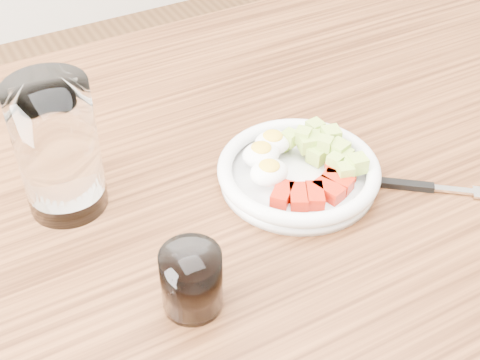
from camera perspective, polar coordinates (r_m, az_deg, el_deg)
dining_table at (r=0.85m, az=0.93°, el=-6.93°), size 1.50×0.90×0.77m
bowl at (r=0.79m, az=5.00°, el=0.95°), size 0.19×0.19×0.05m
fork at (r=0.82m, az=14.97°, el=-0.52°), size 0.15×0.12×0.01m
water_glass at (r=0.75m, az=-15.30°, el=2.64°), size 0.09×0.09×0.16m
coffee_glass at (r=0.65m, az=-4.15°, el=-8.56°), size 0.06×0.06×0.07m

